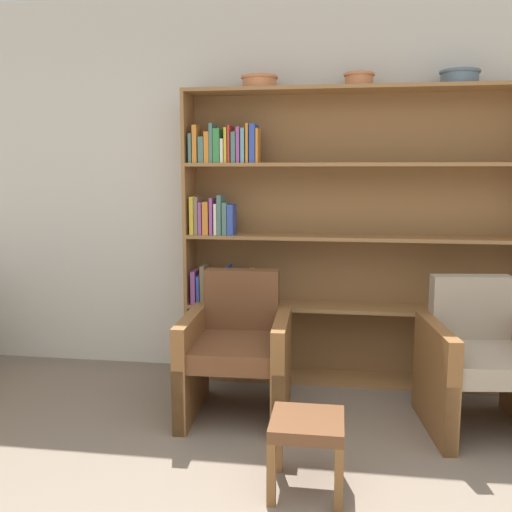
{
  "coord_description": "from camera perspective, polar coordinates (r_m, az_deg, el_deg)",
  "views": [
    {
      "loc": [
        0.04,
        -1.64,
        1.51
      ],
      "look_at": [
        -0.5,
        2.02,
        0.95
      ],
      "focal_mm": 40.0,
      "sensor_mm": 36.0,
      "label": 1
    }
  ],
  "objects": [
    {
      "name": "armchair_cushioned",
      "position": [
        3.64,
        21.6,
        -9.82
      ],
      "size": [
        0.72,
        0.75,
        0.87
      ],
      "rotation": [
        0.0,
        0.0,
        3.26
      ],
      "color": "brown",
      "rests_on": "ground"
    },
    {
      "name": "bookshelf",
      "position": [
        4.06,
        6.94,
        1.58
      ],
      "size": [
        2.41,
        0.3,
        2.06
      ],
      "color": "olive",
      "rests_on": "ground"
    },
    {
      "name": "wall_back",
      "position": [
        4.2,
        7.85,
        6.69
      ],
      "size": [
        12.0,
        0.06,
        2.75
      ],
      "color": "silver",
      "rests_on": "ground"
    },
    {
      "name": "armchair_leather",
      "position": [
        3.59,
        -1.89,
        -9.44
      ],
      "size": [
        0.66,
        0.7,
        0.87
      ],
      "rotation": [
        0.0,
        0.0,
        3.17
      ],
      "color": "brown",
      "rests_on": "ground"
    },
    {
      "name": "bowl_copper",
      "position": [
        4.12,
        19.7,
        16.55
      ],
      "size": [
        0.26,
        0.26,
        0.09
      ],
      "color": "slate",
      "rests_on": "bookshelf"
    },
    {
      "name": "bowl_olive",
      "position": [
        4.09,
        0.35,
        17.05
      ],
      "size": [
        0.26,
        0.26,
        0.09
      ],
      "color": "#C67547",
      "rests_on": "bookshelf"
    },
    {
      "name": "bowl_sage",
      "position": [
        4.05,
        10.27,
        17.03
      ],
      "size": [
        0.21,
        0.21,
        0.09
      ],
      "color": "#C67547",
      "rests_on": "bookshelf"
    },
    {
      "name": "footstool",
      "position": [
        2.81,
        5.14,
        -17.11
      ],
      "size": [
        0.34,
        0.34,
        0.36
      ],
      "color": "brown",
      "rests_on": "ground"
    }
  ]
}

